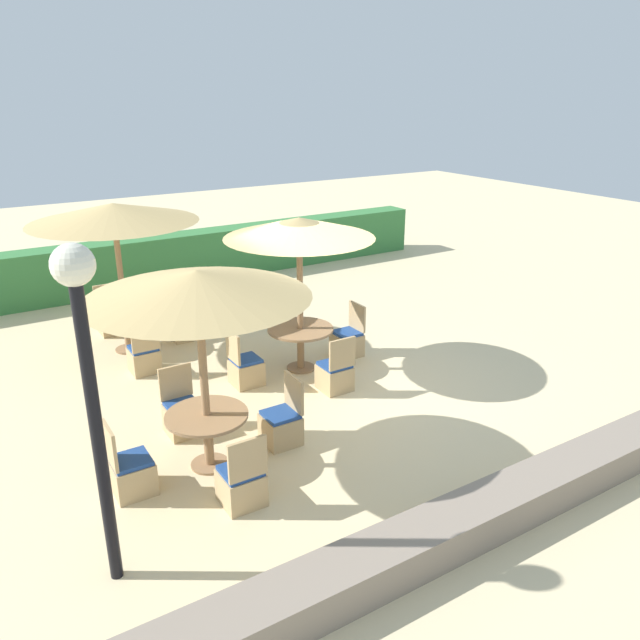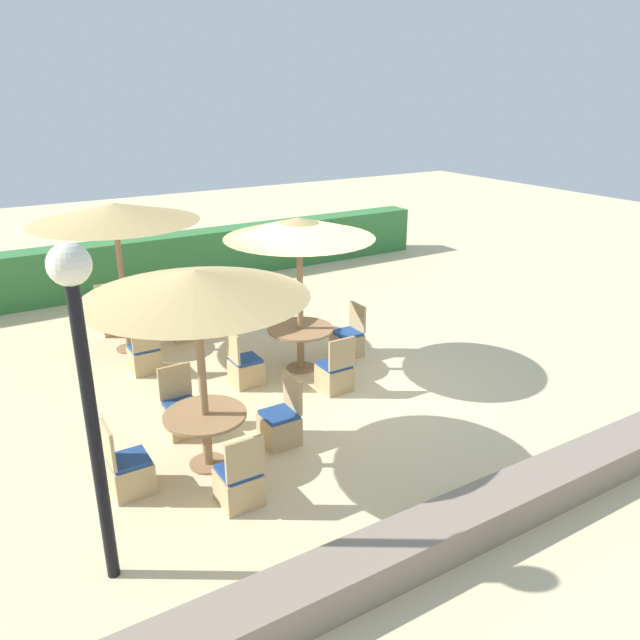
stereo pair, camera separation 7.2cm
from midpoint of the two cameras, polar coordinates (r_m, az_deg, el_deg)
ground_plane at (r=10.11m, az=1.60°, el=-5.80°), size 40.00×40.00×0.00m
hedge_row at (r=15.62m, az=-12.15°, el=5.64°), size 13.00×0.70×1.19m
stone_border at (r=7.59m, az=18.07°, el=-14.89°), size 10.00×0.56×0.41m
lamp_post at (r=5.65m, az=-20.98°, el=-3.00°), size 0.36×0.36×3.32m
parasol_back_left at (r=11.19m, az=-18.55°, el=9.23°), size 2.84×2.84×2.66m
round_table_back_left at (r=11.67m, az=-17.52°, el=0.13°), size 1.19×1.19×0.74m
patio_chair_back_left_north at (r=12.72m, az=-18.69°, el=0.01°), size 0.46×0.46×0.93m
patio_chair_back_left_south at (r=10.80m, az=-15.95°, el=-3.31°), size 0.46×0.46×0.93m
patio_chair_back_left_east at (r=12.04m, az=-12.51°, el=-0.52°), size 0.46×0.46×0.93m
parasol_front_left at (r=7.20m, az=-11.45°, el=3.16°), size 2.62×2.62×2.55m
round_table_front_left at (r=7.92m, az=-10.53°, el=-9.48°), size 1.02×1.02×0.73m
patio_chair_front_left_south at (r=7.36m, az=-7.46°, el=-14.62°), size 0.46×0.46×0.93m
patio_chair_front_left_east at (r=8.43m, az=-3.76°, el=-9.55°), size 0.46×0.46×0.93m
patio_chair_front_left_west at (r=7.81m, az=-17.16°, el=-13.20°), size 0.46×0.46×0.93m
patio_chair_front_left_north at (r=8.85m, az=-12.67°, el=-8.49°), size 0.46×0.46×0.93m
parasol_center at (r=9.85m, az=-2.12°, el=8.36°), size 2.40×2.40×2.58m
round_table_center at (r=10.39m, az=-1.99°, el=-1.51°), size 1.10×1.10×0.74m
patio_chair_center_south at (r=9.79m, az=1.18°, el=-5.01°), size 0.46×0.46×0.93m
patio_chair_center_west at (r=10.04m, az=-7.06°, el=-4.48°), size 0.46×0.46×0.93m
patio_chair_center_east at (r=11.05m, az=2.37°, el=-1.95°), size 0.46×0.46×0.93m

